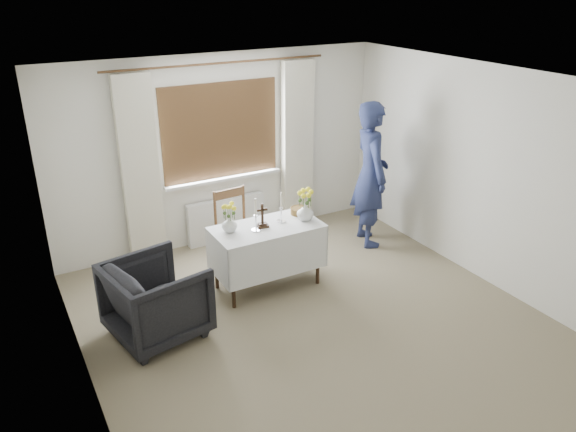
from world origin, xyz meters
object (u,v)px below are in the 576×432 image
object	(u,v)px
altar_table	(267,257)
flower_vase_right	(305,212)
person	(370,174)
armchair	(157,300)
wooden_cross	(262,216)
flower_vase_left	(229,224)
wooden_chair	(238,231)

from	to	relation	value
altar_table	flower_vase_right	bearing A→B (deg)	-6.08
person	armchair	bearing A→B (deg)	119.51
wooden_cross	flower_vase_left	size ratio (longest dim) A/B	1.56
armchair	person	distance (m)	3.27
armchair	flower_vase_right	size ratio (longest dim) A/B	4.35
person	flower_vase_left	bearing A→B (deg)	114.94
wooden_cross	wooden_chair	bearing A→B (deg)	105.14
armchair	flower_vase_left	xyz separation A→B (m)	(0.99, 0.41, 0.45)
wooden_cross	flower_vase_left	bearing A→B (deg)	177.95
altar_table	person	world-z (taller)	person
armchair	altar_table	bearing A→B (deg)	-88.16
wooden_chair	wooden_cross	distance (m)	0.69
altar_table	armchair	world-z (taller)	armchair
person	flower_vase_left	world-z (taller)	person
wooden_chair	person	bearing A→B (deg)	-9.08
wooden_chair	wooden_cross	xyz separation A→B (m)	(0.06, -0.56, 0.41)
wooden_chair	flower_vase_left	bearing A→B (deg)	-126.54
wooden_chair	person	size ratio (longest dim) A/B	0.51
wooden_chair	wooden_cross	size ratio (longest dim) A/B	3.53
flower_vase_right	flower_vase_left	bearing A→B (deg)	171.39
flower_vase_left	wooden_cross	bearing A→B (deg)	-11.07
person	flower_vase_left	xyz separation A→B (m)	(-2.15, -0.32, -0.11)
armchair	person	bearing A→B (deg)	-88.06
altar_table	wooden_chair	world-z (taller)	wooden_chair
armchair	wooden_cross	xyz separation A→B (m)	(1.36, 0.33, 0.50)
armchair	person	world-z (taller)	person
flower_vase_left	flower_vase_right	xyz separation A→B (m)	(0.89, -0.13, 0.01)
altar_table	person	bearing A→B (deg)	13.11
person	flower_vase_left	distance (m)	2.18
armchair	flower_vase_right	world-z (taller)	flower_vase_right
flower_vase_left	flower_vase_right	bearing A→B (deg)	-8.61
flower_vase_left	flower_vase_right	world-z (taller)	flower_vase_right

